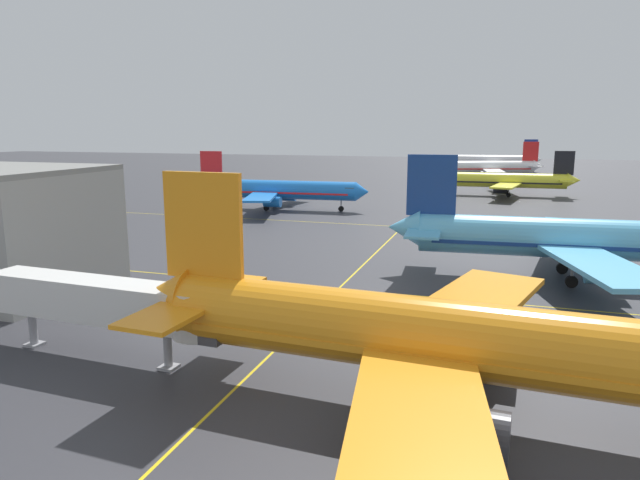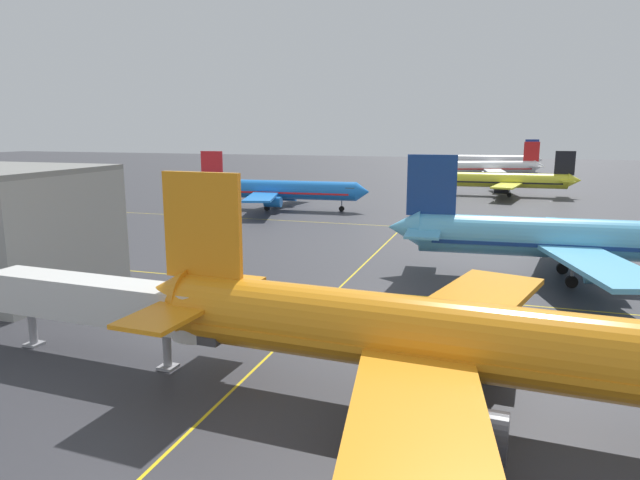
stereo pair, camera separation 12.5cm
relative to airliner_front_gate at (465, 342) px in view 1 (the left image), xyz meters
name	(u,v)px [view 1 (the left image)]	position (x,y,z in m)	size (l,w,h in m)	color
airliner_front_gate	(465,342)	(0.00, 0.00, 0.00)	(41.31, 35.59, 12.84)	orange
airliner_second_row	(586,240)	(9.85, 32.79, -0.05)	(40.84, 35.16, 12.70)	#5BB7E5
airliner_third_row	(277,190)	(-39.77, 72.81, -0.63)	(35.42, 30.50, 11.01)	blue
airliner_far_left_stand	(503,180)	(1.65, 109.30, -0.82)	(33.55, 28.97, 10.44)	yellow
airliner_far_right_stand	(483,167)	(-4.13, 150.08, -0.47)	(35.87, 30.69, 11.46)	white
airliner_distant_taxiway	(489,160)	(-3.41, 189.18, -0.45)	(37.05, 31.77, 11.51)	white
taxiway_markings	(338,289)	(-13.24, 22.44, -4.38)	(122.92, 124.65, 0.01)	yellow
jet_bridge	(123,303)	(-21.97, 1.14, -0.33)	(18.60, 3.89, 5.58)	silver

